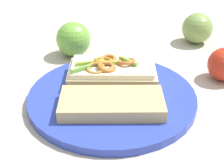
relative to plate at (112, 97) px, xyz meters
The scene contains 7 objects.
ground_plane 0.01m from the plate, ahead, with size 2.00×2.00×0.00m, color #B8AB9F.
plate is the anchor object (origin of this frame).
sandwich 0.06m from the plate, 106.20° to the right, with size 0.19×0.14×0.05m.
bread_slice_side 0.05m from the plate, 72.77° to the left, with size 0.18×0.09×0.02m, color tan.
apple_0 0.25m from the plate, behind, with size 0.07×0.07×0.07m, color red.
apple_1 0.35m from the plate, 145.19° to the right, with size 0.08×0.08×0.08m, color #7E9D4E.
apple_2 0.22m from the plate, 82.15° to the right, with size 0.08×0.08×0.08m, color #6DAF3F.
Camera 1 is at (0.15, 0.50, 0.34)m, focal length 52.64 mm.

